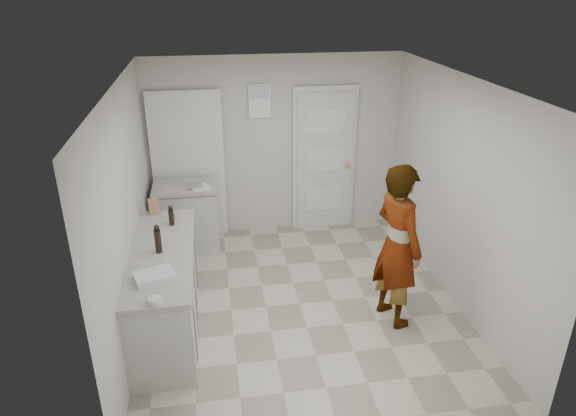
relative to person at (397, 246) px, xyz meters
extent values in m
plane|color=gray|center=(-0.94, 0.40, -0.89)|extent=(4.00, 4.00, 0.00)
plane|color=#B0ADA6|center=(-0.94, 2.40, 0.36)|extent=(3.50, 0.00, 3.50)
plane|color=#B0ADA6|center=(-0.94, -1.60, 0.36)|extent=(3.50, 0.00, 3.50)
plane|color=#B0ADA6|center=(-2.69, 0.40, 0.36)|extent=(0.00, 4.00, 4.00)
plane|color=#B0ADA6|center=(0.81, 0.40, 0.36)|extent=(0.00, 4.00, 4.00)
plane|color=silver|center=(-0.94, 0.40, 1.61)|extent=(4.00, 4.00, 0.00)
cube|color=silver|center=(-0.24, 2.33, 0.11)|extent=(0.80, 0.05, 2.00)
cube|color=silver|center=(-0.24, 2.36, 0.14)|extent=(0.90, 0.04, 2.10)
sphere|color=tan|center=(0.09, 2.28, 0.06)|extent=(0.07, 0.07, 0.07)
cube|color=white|center=(-1.14, 2.37, 1.01)|extent=(0.30, 0.02, 0.45)
cube|color=black|center=(-2.14, 2.37, 0.13)|extent=(0.90, 0.05, 2.04)
cube|color=silver|center=(-2.14, 2.34, 0.14)|extent=(0.98, 0.02, 2.10)
cube|color=beige|center=(-2.39, 0.20, -0.46)|extent=(0.60, 1.90, 0.86)
cube|color=black|center=(-2.39, 0.20, -0.85)|extent=(0.56, 1.86, 0.08)
cube|color=#B2AEA3|center=(-2.39, 0.20, 0.01)|extent=(0.64, 1.96, 0.05)
cube|color=beige|center=(-2.19, 1.95, -0.46)|extent=(0.80, 0.55, 0.86)
cube|color=black|center=(-2.19, 1.95, -0.85)|extent=(0.75, 0.54, 0.08)
cube|color=#B2AEA3|center=(-2.19, 1.95, 0.01)|extent=(0.84, 0.61, 0.05)
imported|color=silver|center=(0.00, 0.00, 0.00)|extent=(0.61, 0.75, 1.77)
cube|color=olive|center=(-2.51, 1.10, 0.13)|extent=(0.13, 0.09, 0.19)
cylinder|color=tan|center=(-2.27, 0.93, 0.07)|extent=(0.05, 0.05, 0.07)
cylinder|color=black|center=(-2.30, 0.79, 0.13)|extent=(0.06, 0.06, 0.18)
sphere|color=black|center=(-2.30, 0.79, 0.24)|extent=(0.05, 0.05, 0.05)
cylinder|color=black|center=(-2.40, 0.18, 0.16)|extent=(0.07, 0.07, 0.24)
sphere|color=black|center=(-2.40, 0.18, 0.31)|extent=(0.06, 0.06, 0.06)
cube|color=silver|center=(-2.41, -0.32, 0.07)|extent=(0.40, 0.33, 0.06)
cube|color=white|center=(-2.41, -0.32, 0.06)|extent=(0.35, 0.28, 0.05)
cylinder|color=silver|center=(-2.37, -0.70, 0.06)|extent=(0.12, 0.12, 0.05)
sphere|color=white|center=(-2.39, -0.71, 0.06)|extent=(0.04, 0.04, 0.04)
sphere|color=white|center=(-2.35, -0.69, 0.06)|extent=(0.04, 0.04, 0.04)
cube|color=white|center=(-2.00, 1.86, 0.04)|extent=(0.32, 0.36, 0.01)
camera|label=1|loc=(-1.85, -4.40, 2.52)|focal=32.00mm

